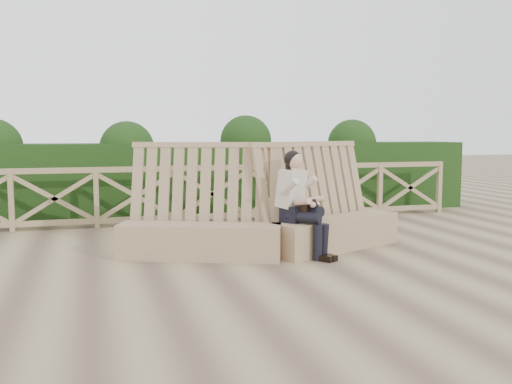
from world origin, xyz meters
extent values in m
plane|color=brown|center=(0.00, 0.00, 0.00)|extent=(60.00, 60.00, 0.00)
cube|color=olive|center=(-0.82, 0.46, 0.24)|extent=(2.25, 1.27, 0.48)
cube|color=olive|center=(-0.72, 0.71, 0.81)|extent=(2.24, 1.22, 1.59)
cube|color=olive|center=(1.24, 0.50, 0.24)|extent=(2.24, 1.35, 0.48)
cube|color=olive|center=(1.13, 0.75, 0.81)|extent=(2.22, 1.30, 1.59)
cube|color=black|center=(0.50, 0.29, 0.59)|extent=(0.46, 0.44, 0.23)
cube|color=beige|center=(0.47, 0.33, 0.94)|extent=(0.51, 0.49, 0.54)
sphere|color=tan|center=(0.50, 0.29, 1.34)|extent=(0.30, 0.30, 0.22)
sphere|color=black|center=(0.48, 0.32, 1.36)|extent=(0.33, 0.33, 0.24)
cylinder|color=black|center=(0.56, 0.06, 0.57)|extent=(0.41, 0.47, 0.16)
cylinder|color=black|center=(0.68, 0.18, 0.64)|extent=(0.41, 0.48, 0.17)
cylinder|color=black|center=(0.69, -0.13, 0.24)|extent=(0.17, 0.17, 0.48)
cylinder|color=black|center=(0.80, -0.07, 0.24)|extent=(0.17, 0.17, 0.48)
cube|color=black|center=(0.74, -0.20, 0.04)|extent=(0.22, 0.25, 0.08)
cube|color=black|center=(0.84, -0.16, 0.04)|extent=(0.22, 0.25, 0.08)
cube|color=black|center=(0.63, 0.15, 0.69)|extent=(0.26, 0.24, 0.15)
cube|color=black|center=(0.71, 0.01, 0.76)|extent=(0.11, 0.12, 0.12)
cube|color=olive|center=(0.00, 3.50, 1.05)|extent=(10.10, 0.07, 0.10)
cube|color=olive|center=(0.00, 3.50, 0.12)|extent=(10.10, 0.07, 0.10)
cube|color=black|center=(0.00, 4.70, 0.75)|extent=(12.00, 1.20, 1.50)
camera|label=1|loc=(-2.23, -7.16, 1.73)|focal=40.00mm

